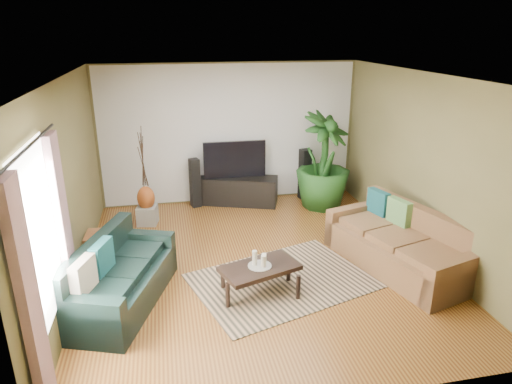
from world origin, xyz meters
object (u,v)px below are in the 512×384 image
object	(u,v)px
tv_stand	(235,190)
side_table	(103,248)
sofa_left	(122,273)
pedestal	(147,215)
speaker_left	(195,183)
speaker_right	(305,174)
coffee_table	(260,280)
vase	(146,198)
television	(235,159)
potted_plant	(323,161)
sofa_right	(399,240)

from	to	relation	value
tv_stand	side_table	bearing A→B (deg)	-119.38
sofa_left	pedestal	world-z (taller)	sofa_left
speaker_left	speaker_right	world-z (taller)	speaker_right
speaker_right	coffee_table	bearing A→B (deg)	-131.20
pedestal	vase	distance (m)	0.32
sofa_left	vase	size ratio (longest dim) A/B	4.36
speaker_right	side_table	world-z (taller)	speaker_right
side_table	television	bearing A→B (deg)	41.25
sofa_left	speaker_right	bearing A→B (deg)	-26.78
speaker_left	potted_plant	world-z (taller)	potted_plant
speaker_right	sofa_left	bearing A→B (deg)	-151.47
speaker_left	side_table	distance (m)	2.54
television	sofa_right	bearing A→B (deg)	-57.85
television	sofa_left	bearing A→B (deg)	-121.29
coffee_table	potted_plant	size ratio (longest dim) A/B	0.54
potted_plant	pedestal	xyz separation A→B (m)	(-3.31, -0.18, -0.75)
sofa_right	potted_plant	distance (m)	2.57
television	speaker_right	world-z (taller)	television
tv_stand	television	size ratio (longest dim) A/B	1.36
coffee_table	pedestal	distance (m)	3.01
pedestal	speaker_left	bearing A→B (deg)	37.04
coffee_table	pedestal	bearing A→B (deg)	100.49
television	side_table	xyz separation A→B (m)	(-2.30, -2.02, -0.67)
television	side_table	size ratio (longest dim) A/B	2.56
sofa_left	coffee_table	world-z (taller)	sofa_left
speaker_left	potted_plant	distance (m)	2.49
sofa_right	vase	world-z (taller)	sofa_right
speaker_left	sofa_left	bearing A→B (deg)	-124.89
speaker_right	side_table	distance (m)	4.25
vase	television	bearing A→B (deg)	22.07
vase	potted_plant	bearing A→B (deg)	3.16
speaker_left	speaker_right	bearing A→B (deg)	-14.96
sofa_left	tv_stand	world-z (taller)	sofa_left
pedestal	side_table	xyz separation A→B (m)	(-0.62, -1.33, 0.07)
sofa_left	pedestal	size ratio (longest dim) A/B	5.58
coffee_table	side_table	bearing A→B (deg)	129.45
sofa_right	potted_plant	size ratio (longest dim) A/B	1.20
television	vase	xyz separation A→B (m)	(-1.69, -0.68, -0.42)
vase	coffee_table	bearing A→B (deg)	-60.67
sofa_left	side_table	world-z (taller)	sofa_left
tv_stand	speaker_left	world-z (taller)	speaker_left
vase	side_table	xyz separation A→B (m)	(-0.62, -1.33, -0.25)
sofa_left	sofa_right	world-z (taller)	same
speaker_left	side_table	xyz separation A→B (m)	(-1.52, -2.02, -0.24)
television	speaker_right	size ratio (longest dim) A/B	1.17
speaker_left	pedestal	distance (m)	1.18
speaker_right	pedestal	xyz separation A→B (m)	(-3.11, -0.68, -0.35)
sofa_left	speaker_left	world-z (taller)	speaker_left
sofa_right	pedestal	xyz separation A→B (m)	(-3.58, 2.32, -0.26)
coffee_table	side_table	xyz separation A→B (m)	(-2.09, 1.29, 0.03)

